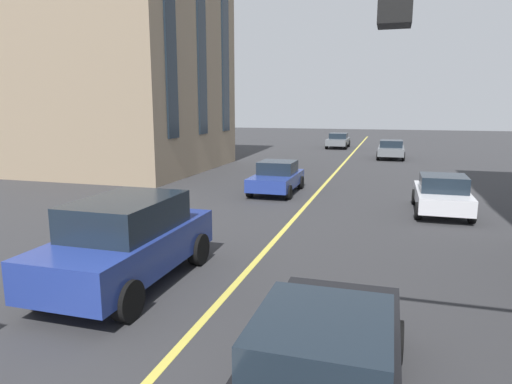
# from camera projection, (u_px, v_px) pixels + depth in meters

# --- Properties ---
(lane_centre_line) EXTENTS (80.00, 0.16, 0.01)m
(lane_centre_line) POSITION_uv_depth(u_px,v_px,m) (320.00, 189.00, 21.13)
(lane_centre_line) COLOR #D8C64C
(lane_centre_line) RESTS_ON ground_plane
(car_blue_parked_a) EXTENTS (4.70, 2.14, 1.88)m
(car_blue_parked_a) POSITION_uv_depth(u_px,v_px,m) (128.00, 240.00, 9.68)
(car_blue_parked_a) COLOR navy
(car_blue_parked_a) RESTS_ON ground_plane
(car_grey_parked_b) EXTENTS (4.40, 1.95, 1.37)m
(car_grey_parked_b) POSITION_uv_depth(u_px,v_px,m) (338.00, 140.00, 42.39)
(car_grey_parked_b) COLOR slate
(car_grey_parked_b) RESTS_ON ground_plane
(car_grey_oncoming) EXTENTS (4.40, 1.95, 1.37)m
(car_grey_oncoming) POSITION_uv_depth(u_px,v_px,m) (391.00, 149.00, 33.60)
(car_grey_oncoming) COLOR slate
(car_grey_oncoming) RESTS_ON ground_plane
(car_white_near) EXTENTS (3.90, 1.89, 1.40)m
(car_white_near) POSITION_uv_depth(u_px,v_px,m) (442.00, 194.00, 16.24)
(car_white_near) COLOR silver
(car_white_near) RESTS_ON ground_plane
(car_black_far) EXTENTS (4.40, 1.95, 1.37)m
(car_black_far) POSITION_uv_depth(u_px,v_px,m) (323.00, 362.00, 5.53)
(car_black_far) COLOR black
(car_black_far) RESTS_ON ground_plane
(car_blue_mid) EXTENTS (3.90, 1.89, 1.40)m
(car_blue_mid) POSITION_uv_depth(u_px,v_px,m) (277.00, 177.00, 20.16)
(car_blue_mid) COLOR navy
(car_blue_mid) RESTS_ON ground_plane
(building_left_near) EXTENTS (11.37, 9.40, 15.91)m
(building_left_near) POSITION_uv_depth(u_px,v_px,m) (128.00, 35.00, 26.61)
(building_left_near) COLOR gray
(building_left_near) RESTS_ON ground_plane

